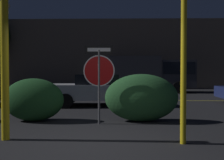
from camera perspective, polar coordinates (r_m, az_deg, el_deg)
name	(u,v)px	position (r m, az deg, el deg)	size (l,w,h in m)	color
ground_plane	(92,144)	(5.17, -4.60, -14.34)	(260.00, 260.00, 0.00)	black
road_center_stripe	(107,100)	(13.04, -1.06, -4.70)	(34.02, 0.12, 0.01)	gold
stop_sign	(99,71)	(6.94, -3.02, 2.18)	(0.87, 0.06, 2.18)	#4C4C51
yellow_pole_left	(5,67)	(5.74, -23.29, 2.73)	(0.16, 0.16, 3.09)	yellow
yellow_pole_right	(184,54)	(5.18, 16.06, 5.73)	(0.12, 0.12, 3.60)	yellow
hedge_bush_1	(34,100)	(7.73, -17.49, -4.34)	(1.78, 0.90, 1.27)	#1E4C23
hedge_bush_2	(141,98)	(7.38, 6.75, -4.05)	(2.15, 0.93, 1.40)	#285B2D
passing_car_2	(100,89)	(11.03, -2.83, -2.18)	(4.70, 2.25, 1.37)	silver
delivery_truck	(151,72)	(19.04, 8.87, 1.75)	(6.59, 2.87, 2.66)	#2D2D33
street_lamp	(7,30)	(20.46, -22.92, 10.41)	(0.51, 0.51, 6.73)	#4C4C51
building_backdrop	(141,56)	(25.13, 6.76, 5.55)	(28.72, 4.61, 6.37)	#6B5B4C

